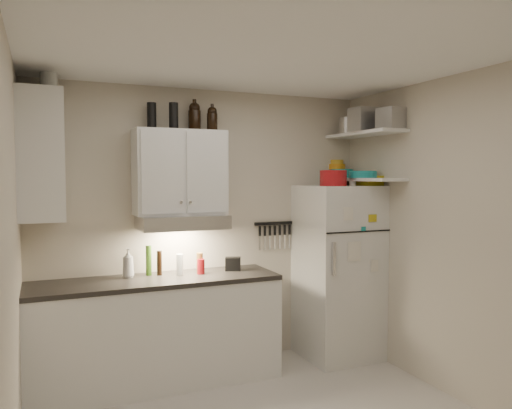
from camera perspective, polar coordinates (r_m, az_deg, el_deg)
name	(u,v)px	position (r m, az deg, el deg)	size (l,w,h in m)	color
ceiling	(275,52)	(3.43, 2.24, 17.03)	(3.20, 3.00, 0.02)	white
back_wall	(206,228)	(4.77, -5.69, -2.69)	(3.20, 0.02, 2.60)	beige
left_wall	(9,267)	(3.05, -26.42, -6.37)	(0.02, 3.00, 2.60)	beige
right_wall	(456,238)	(4.31, 21.90, -3.53)	(0.02, 3.00, 2.60)	beige
base_cabinet	(157,334)	(4.51, -11.26, -14.26)	(2.10, 0.60, 0.88)	white
countertop	(156,281)	(4.39, -11.33, -8.53)	(2.10, 0.62, 0.04)	#272421
upper_cabinet	(180,172)	(4.49, -8.70, 3.64)	(0.80, 0.33, 0.75)	white
side_cabinet	(41,156)	(4.21, -23.40, 5.14)	(0.33, 0.55, 1.00)	white
range_hood	(182,222)	(4.45, -8.44, -1.97)	(0.76, 0.46, 0.12)	silver
fridge	(338,271)	(5.05, 9.36, -7.54)	(0.70, 0.68, 1.70)	silver
shelf_hi	(365,134)	(4.98, 12.31, 7.88)	(0.30, 0.95, 0.03)	white
shelf_lo	(364,179)	(4.96, 12.25, 2.81)	(0.30, 0.95, 0.03)	white
knife_strip	(274,223)	(5.00, 2.07, -2.16)	(0.42, 0.02, 0.03)	black
dutch_oven	(333,178)	(4.78, 8.82, 3.00)	(0.26, 0.26, 0.15)	maroon
book_stack	(368,181)	(5.01, 12.63, 2.68)	(0.23, 0.29, 0.10)	gold
spice_jar	(353,180)	(4.91, 10.99, 2.74)	(0.06, 0.06, 0.11)	silver
stock_pot	(350,126)	(5.24, 10.73, 8.77)	(0.24, 0.24, 0.17)	silver
tin_a	(363,120)	(4.89, 12.14, 9.46)	(0.22, 0.20, 0.22)	#AAAAAD
tin_b	(391,119)	(4.73, 15.15, 9.45)	(0.19, 0.19, 0.19)	#AAAAAD
bowl_teal	(342,173)	(5.26, 9.84, 3.51)	(0.22, 0.22, 0.09)	teal
bowl_orange	(337,167)	(5.34, 9.21, 4.29)	(0.18, 0.18, 0.05)	orange
bowl_yellow	(337,162)	(5.34, 9.22, 4.82)	(0.14, 0.14, 0.04)	gold
plates	(363,174)	(4.92, 12.11, 3.38)	(0.27, 0.27, 0.07)	teal
growler_a	(195,117)	(4.63, -7.04, 9.95)	(0.11, 0.11, 0.27)	black
growler_b	(212,119)	(4.60, -5.03, 9.75)	(0.10, 0.10, 0.23)	black
thermos_a	(174,116)	(4.48, -9.40, 9.93)	(0.08, 0.08, 0.23)	black
thermos_b	(152,116)	(4.52, -11.84, 9.85)	(0.08, 0.08, 0.23)	black
side_jar	(49,81)	(4.32, -22.61, 12.92)	(0.13, 0.13, 0.17)	silver
soap_bottle	(128,262)	(4.44, -14.41, -6.34)	(0.11, 0.11, 0.28)	white
pepper_mill	(200,263)	(4.53, -6.46, -6.67)	(0.06, 0.06, 0.19)	brown
oil_bottle	(149,260)	(4.51, -12.17, -6.27)	(0.05, 0.05, 0.26)	#3A6A1A
vinegar_bottle	(159,263)	(4.50, -10.98, -6.58)	(0.05, 0.05, 0.22)	black
clear_bottle	(180,264)	(4.49, -8.70, -6.79)	(0.06, 0.06, 0.19)	silver
red_jar	(201,266)	(4.50, -6.32, -7.06)	(0.07, 0.07, 0.14)	maroon
caddy	(233,264)	(4.65, -2.65, -6.79)	(0.14, 0.10, 0.12)	black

